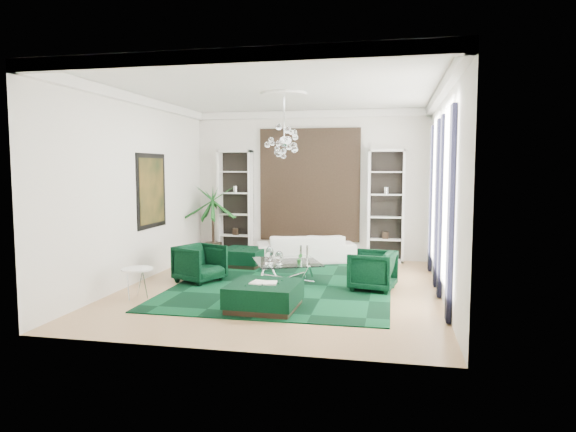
% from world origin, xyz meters
% --- Properties ---
extents(floor, '(6.00, 7.00, 0.02)m').
position_xyz_m(floor, '(0.00, 0.00, -0.01)').
color(floor, tan).
rests_on(floor, ground).
extents(ceiling, '(6.00, 7.00, 0.02)m').
position_xyz_m(ceiling, '(0.00, 0.00, 3.81)').
color(ceiling, white).
rests_on(ceiling, ground).
extents(wall_back, '(6.00, 0.02, 3.80)m').
position_xyz_m(wall_back, '(0.00, 3.51, 1.90)').
color(wall_back, silver).
rests_on(wall_back, ground).
extents(wall_front, '(6.00, 0.02, 3.80)m').
position_xyz_m(wall_front, '(0.00, -3.51, 1.90)').
color(wall_front, silver).
rests_on(wall_front, ground).
extents(wall_left, '(0.02, 7.00, 3.80)m').
position_xyz_m(wall_left, '(-3.01, 0.00, 1.90)').
color(wall_left, silver).
rests_on(wall_left, ground).
extents(wall_right, '(0.02, 7.00, 3.80)m').
position_xyz_m(wall_right, '(3.01, 0.00, 1.90)').
color(wall_right, silver).
rests_on(wall_right, ground).
extents(crown_molding, '(6.00, 7.00, 0.18)m').
position_xyz_m(crown_molding, '(0.00, 0.00, 3.70)').
color(crown_molding, white).
rests_on(crown_molding, ceiling).
extents(ceiling_medallion, '(0.90, 0.90, 0.05)m').
position_xyz_m(ceiling_medallion, '(0.00, 0.30, 3.77)').
color(ceiling_medallion, white).
rests_on(ceiling_medallion, ceiling).
extents(tapestry, '(2.50, 0.06, 2.80)m').
position_xyz_m(tapestry, '(0.00, 3.46, 1.90)').
color(tapestry, black).
rests_on(tapestry, wall_back).
extents(shelving_left, '(0.90, 0.38, 2.80)m').
position_xyz_m(shelving_left, '(-1.95, 3.31, 1.40)').
color(shelving_left, white).
rests_on(shelving_left, floor).
extents(shelving_right, '(0.90, 0.38, 2.80)m').
position_xyz_m(shelving_right, '(1.95, 3.31, 1.40)').
color(shelving_right, white).
rests_on(shelving_right, floor).
extents(painting, '(0.04, 1.30, 1.60)m').
position_xyz_m(painting, '(-2.97, 0.60, 1.85)').
color(painting, black).
rests_on(painting, wall_left).
extents(window_near, '(0.03, 1.10, 2.90)m').
position_xyz_m(window_near, '(2.99, -0.90, 1.90)').
color(window_near, white).
rests_on(window_near, wall_right).
extents(curtain_near_a, '(0.07, 0.30, 3.25)m').
position_xyz_m(curtain_near_a, '(2.96, -1.68, 1.65)').
color(curtain_near_a, black).
rests_on(curtain_near_a, floor).
extents(curtain_near_b, '(0.07, 0.30, 3.25)m').
position_xyz_m(curtain_near_b, '(2.96, -0.12, 1.65)').
color(curtain_near_b, black).
rests_on(curtain_near_b, floor).
extents(window_far, '(0.03, 1.10, 2.90)m').
position_xyz_m(window_far, '(2.99, 1.50, 1.90)').
color(window_far, white).
rests_on(window_far, wall_right).
extents(curtain_far_a, '(0.07, 0.30, 3.25)m').
position_xyz_m(curtain_far_a, '(2.96, 0.72, 1.65)').
color(curtain_far_a, black).
rests_on(curtain_far_a, floor).
extents(curtain_far_b, '(0.07, 0.30, 3.25)m').
position_xyz_m(curtain_far_b, '(2.96, 2.28, 1.65)').
color(curtain_far_b, black).
rests_on(curtain_far_b, floor).
extents(rug, '(4.20, 5.00, 0.02)m').
position_xyz_m(rug, '(0.00, 0.30, 0.01)').
color(rug, black).
rests_on(rug, floor).
extents(sofa, '(2.55, 1.62, 0.69)m').
position_xyz_m(sofa, '(0.00, 2.85, 0.35)').
color(sofa, white).
rests_on(sofa, floor).
extents(armchair_left, '(1.11, 1.10, 0.77)m').
position_xyz_m(armchair_left, '(-1.75, 0.20, 0.39)').
color(armchair_left, black).
rests_on(armchair_left, floor).
extents(armchair_right, '(0.97, 0.96, 0.76)m').
position_xyz_m(armchair_right, '(1.75, 0.20, 0.38)').
color(armchair_right, black).
rests_on(armchair_right, floor).
extents(coffee_table, '(1.65, 1.65, 0.43)m').
position_xyz_m(coffee_table, '(0.00, 0.55, 0.22)').
color(coffee_table, white).
rests_on(coffee_table, floor).
extents(ottoman_side, '(1.06, 1.06, 0.43)m').
position_xyz_m(ottoman_side, '(-1.35, 2.00, 0.21)').
color(ottoman_side, black).
rests_on(ottoman_side, floor).
extents(ottoman_front, '(1.16, 1.16, 0.45)m').
position_xyz_m(ottoman_front, '(0.05, -1.55, 0.22)').
color(ottoman_front, black).
rests_on(ottoman_front, floor).
extents(book, '(0.44, 0.29, 0.03)m').
position_xyz_m(book, '(0.05, -1.55, 0.46)').
color(book, white).
rests_on(book, ottoman_front).
extents(side_table, '(0.70, 0.70, 0.54)m').
position_xyz_m(side_table, '(-2.35, -1.30, 0.27)').
color(side_table, white).
rests_on(side_table, floor).
extents(palm, '(1.71, 1.71, 2.45)m').
position_xyz_m(palm, '(-2.45, 2.95, 1.22)').
color(palm, '#19591E').
rests_on(palm, floor).
extents(chandelier, '(0.97, 0.97, 0.72)m').
position_xyz_m(chandelier, '(0.00, 0.30, 2.85)').
color(chandelier, white).
rests_on(chandelier, ceiling).
extents(table_plant, '(0.12, 0.10, 0.22)m').
position_xyz_m(table_plant, '(0.32, 0.29, 0.54)').
color(table_plant, '#19591E').
rests_on(table_plant, coffee_table).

